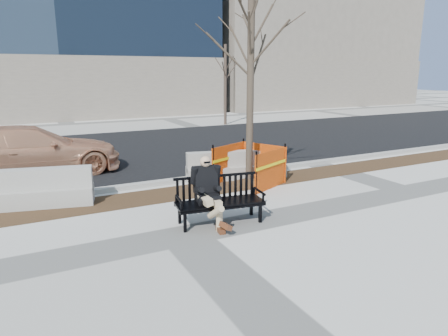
{
  "coord_description": "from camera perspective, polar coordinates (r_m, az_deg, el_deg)",
  "views": [
    {
      "loc": [
        -2.56,
        -6.65,
        3.02
      ],
      "look_at": [
        1.3,
        0.86,
        0.99
      ],
      "focal_mm": 32.11,
      "sensor_mm": 36.0,
      "label": 1
    }
  ],
  "objects": [
    {
      "name": "ground",
      "position": [
        7.74,
        -5.73,
        -9.5
      ],
      "size": [
        120.0,
        120.0,
        0.0
      ],
      "primitive_type": "plane",
      "color": "beige",
      "rests_on": "ground"
    },
    {
      "name": "mulch_strip",
      "position": [
        10.06,
        -11.2,
        -4.16
      ],
      "size": [
        40.0,
        1.2,
        0.02
      ],
      "primitive_type": "cube",
      "color": "#47301C",
      "rests_on": "ground"
    },
    {
      "name": "asphalt_street",
      "position": [
        15.95,
        -17.46,
        2.01
      ],
      "size": [
        60.0,
        10.4,
        0.01
      ],
      "primitive_type": "cube",
      "color": "black",
      "rests_on": "ground"
    },
    {
      "name": "curb",
      "position": [
        10.92,
        -12.61,
        -2.51
      ],
      "size": [
        60.0,
        0.25,
        0.12
      ],
      "primitive_type": "cube",
      "color": "#9E9B93",
      "rests_on": "ground"
    },
    {
      "name": "bench",
      "position": [
        8.29,
        -0.57,
        -7.82
      ],
      "size": [
        1.89,
        0.91,
        0.97
      ],
      "primitive_type": null,
      "rotation": [
        0.0,
        0.0,
        -0.15
      ],
      "color": "black",
      "rests_on": "ground"
    },
    {
      "name": "seated_man",
      "position": [
        8.26,
        -2.37,
        -7.9
      ],
      "size": [
        0.74,
        1.07,
        1.39
      ],
      "primitive_type": null,
      "rotation": [
        0.0,
        0.0,
        -0.15
      ],
      "color": "black",
      "rests_on": "ground"
    },
    {
      "name": "tree_fence",
      "position": [
        11.08,
        3.56,
        -2.3
      ],
      "size": [
        2.96,
        2.96,
        5.6
      ],
      "primitive_type": null,
      "rotation": [
        0.0,
        0.0,
        0.43
      ],
      "color": "#F4530B",
      "rests_on": "ground"
    },
    {
      "name": "sedan",
      "position": [
        13.27,
        -25.59,
        -0.96
      ],
      "size": [
        5.24,
        2.32,
        1.49
      ],
      "primitive_type": "imported",
      "rotation": [
        0.0,
        0.0,
        1.62
      ],
      "color": "tan",
      "rests_on": "ground"
    },
    {
      "name": "jersey_barrier_left",
      "position": [
        10.27,
        -26.8,
        -5.06
      ],
      "size": [
        3.2,
        1.32,
        0.9
      ],
      "primitive_type": null,
      "rotation": [
        0.0,
        0.0,
        -0.23
      ],
      "color": "#A3A098",
      "rests_on": "ground"
    },
    {
      "name": "jersey_barrier_right",
      "position": [
        11.64,
        1.79,
        -1.5
      ],
      "size": [
        2.94,
        1.24,
        0.83
      ],
      "primitive_type": null,
      "rotation": [
        0.0,
        0.0,
        -0.24
      ],
      "color": "#9C9A92",
      "rests_on": "ground"
    },
    {
      "name": "far_tree_right",
      "position": [
        23.76,
        0.19,
        6.24
      ],
      "size": [
        2.32,
        2.32,
        4.9
      ],
      "primitive_type": null,
      "rotation": [
        0.0,
        0.0,
        -0.34
      ],
      "color": "#4C3C31",
      "rests_on": "ground"
    }
  ]
}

